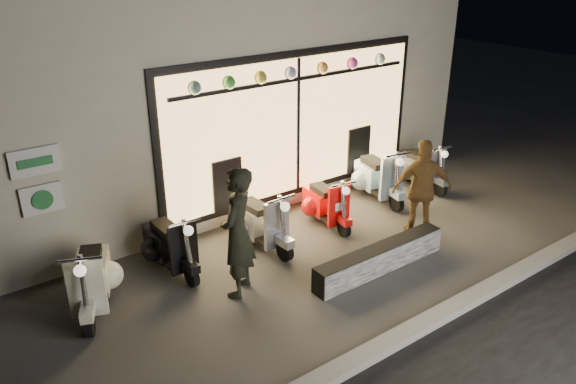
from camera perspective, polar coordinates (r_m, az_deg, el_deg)
name	(u,v)px	position (r m, az deg, el deg)	size (l,w,h in m)	color
ground	(331,260)	(8.84, 4.38, -6.90)	(40.00, 40.00, 0.00)	#383533
kerb	(431,320)	(7.67, 14.35, -12.50)	(40.00, 0.25, 0.12)	slate
shop_building	(178,72)	(12.05, -11.14, 11.91)	(10.20, 6.23, 4.20)	beige
graffiti_barrier	(379,258)	(8.57, 9.27, -6.68)	(2.39, 0.28, 0.40)	black
scooter_silver	(257,221)	(9.13, -3.18, -2.95)	(0.48, 1.39, 1.00)	black
scooter_red	(324,202)	(9.87, 3.65, -1.04)	(0.52, 1.27, 0.91)	black
scooter_black	(168,243)	(8.68, -12.06, -5.09)	(0.44, 1.35, 0.97)	black
scooter_cream	(92,276)	(8.11, -19.30, -8.03)	(0.83, 1.40, 1.02)	black
scooter_blue	(375,176)	(10.96, 8.83, 1.66)	(0.67, 1.47, 1.04)	black
scooter_grey	(418,167)	(11.68, 13.02, 2.50)	(0.51, 1.31, 0.94)	black
man	(238,233)	(7.64, -5.14, -4.14)	(0.68, 0.45, 1.87)	black
woman	(422,189)	(9.43, 13.48, 0.29)	(0.99, 0.41, 1.68)	brown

